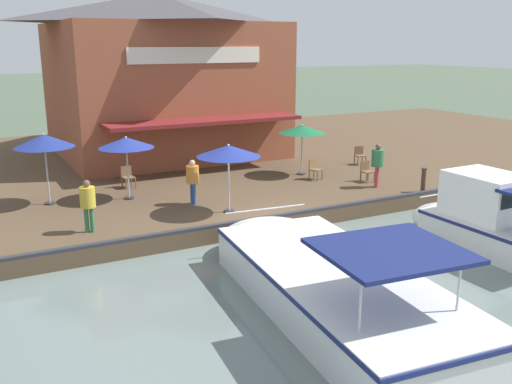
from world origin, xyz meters
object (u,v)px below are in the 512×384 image
Objects in this scene: waterfront_restaurant at (161,73)px; tree_behind_restaurant at (260,50)px; patio_umbrella_back_row at (126,143)px; person_at_quay_edge at (193,177)px; person_mid_patio at (88,200)px; patio_umbrella_mid_patio_right at (228,151)px; motorboat_far_downstream at (320,276)px; patio_umbrella_far_corner at (44,141)px; cafe_chair_under_first_umbrella at (128,176)px; patio_umbrella_by_entrance at (302,129)px; person_near_entrance at (378,160)px; motorboat_distant_upstream at (491,222)px; cafe_chair_facing_river at (314,168)px; cafe_chair_far_corner_seat at (367,170)px; mooring_post at (424,180)px; cafe_chair_back_row_seat at (360,154)px.

waterfront_restaurant reaches higher than tree_behind_restaurant.
patio_umbrella_back_row reaches higher than person_at_quay_edge.
patio_umbrella_mid_patio_right is at bearing 89.37° from person_mid_patio.
patio_umbrella_mid_patio_right reaches higher than motorboat_far_downstream.
patio_umbrella_far_corner is at bearing -102.90° from patio_umbrella_back_row.
cafe_chair_under_first_umbrella is at bearing 152.55° from person_mid_patio.
patio_umbrella_mid_patio_right is 2.78× the size of cafe_chair_under_first_umbrella.
patio_umbrella_by_entrance is at bearing 110.13° from person_mid_patio.
person_near_entrance reaches higher than motorboat_far_downstream.
patio_umbrella_mid_patio_right is 8.59m from motorboat_distant_upstream.
patio_umbrella_far_corner is 12.58m from person_near_entrance.
cafe_chair_far_corner_seat is at bearing 52.35° from cafe_chair_facing_river.
motorboat_distant_upstream is (5.69, 10.91, -0.73)m from person_mid_patio.
waterfront_restaurant is 13.97× the size of cafe_chair_facing_river.
patio_umbrella_back_row is 2.48× the size of mooring_post.
motorboat_far_downstream is 10.30× the size of mooring_post.
patio_umbrella_mid_patio_right is 6.53m from motorboat_far_downstream.
mooring_post is (1.44, 1.11, -0.63)m from person_near_entrance.
cafe_chair_far_corner_seat is at bearing 26.63° from waterfront_restaurant.
cafe_chair_back_row_seat is at bearing 43.24° from waterfront_restaurant.
person_mid_patio is 0.23× the size of tree_behind_restaurant.
patio_umbrella_by_entrance is 5.62m from mooring_post.
tree_behind_restaurant is (-15.75, 3.39, 4.67)m from cafe_chair_far_corner_seat.
patio_umbrella_by_entrance is 2.35× the size of mooring_post.
waterfront_restaurant is 12.54× the size of mooring_post.
motorboat_distant_upstream is at bearing -10.31° from tree_behind_restaurant.
cafe_chair_far_corner_seat is at bearing 173.88° from motorboat_distant_upstream.
waterfront_restaurant is at bearing -153.37° from cafe_chair_far_corner_seat.
person_at_quay_edge is at bearing -177.74° from motorboat_far_downstream.
person_near_entrance is (3.51, 12.02, -1.19)m from patio_umbrella_far_corner.
person_at_quay_edge is (2.39, 4.58, -1.30)m from patio_umbrella_far_corner.
motorboat_far_downstream is (18.01, -2.12, -4.01)m from waterfront_restaurant.
waterfront_restaurant is 9.10m from patio_umbrella_by_entrance.
cafe_chair_under_first_umbrella is (-4.96, -2.15, -1.65)m from patio_umbrella_mid_patio_right.
motorboat_distant_upstream is (7.15, 6.93, -0.71)m from person_at_quay_edge.
cafe_chair_facing_river is 0.09× the size of motorboat_far_downstream.
cafe_chair_under_first_umbrella is at bearing -29.32° from waterfront_restaurant.
cafe_chair_facing_river is 2.79m from person_near_entrance.
person_mid_patio reaches higher than cafe_chair_back_row_seat.
patio_umbrella_far_corner reaches higher than patio_umbrella_back_row.
cafe_chair_far_corner_seat is 2.55m from mooring_post.
cafe_chair_back_row_seat is (7.59, 7.13, -3.60)m from waterfront_restaurant.
person_at_quay_edge is 9.99m from motorboat_distant_upstream.
cafe_chair_back_row_seat and cafe_chair_under_first_umbrella have the same top height.
cafe_chair_back_row_seat is 0.12× the size of tree_behind_restaurant.
patio_umbrella_by_entrance is 0.95× the size of patio_umbrella_back_row.
person_mid_patio reaches higher than mooring_post.
motorboat_distant_upstream is (5.64, 6.21, -1.83)m from patio_umbrella_mid_patio_right.
mooring_post is (4.75, 2.59, -1.52)m from patio_umbrella_by_entrance.
waterfront_restaurant reaches higher than person_mid_patio.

